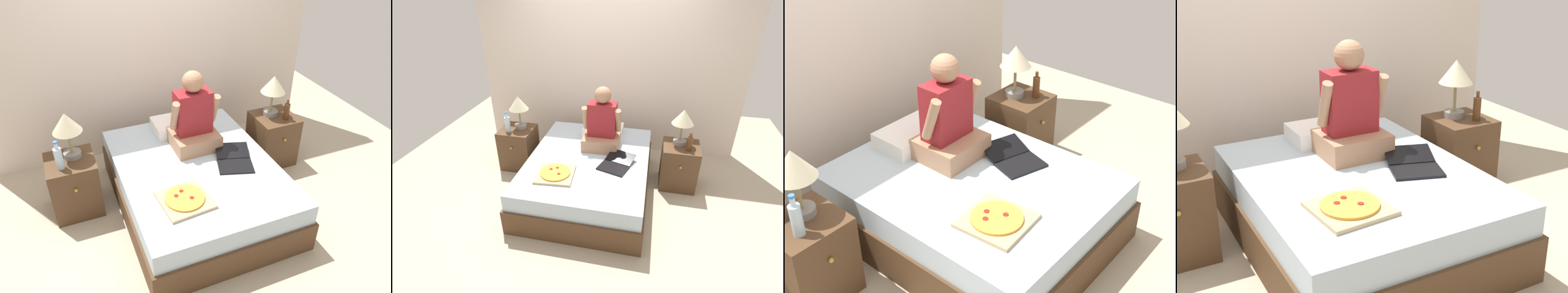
# 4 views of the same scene
# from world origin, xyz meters

# --- Properties ---
(ground_plane) EXTENTS (5.81, 5.81, 0.00)m
(ground_plane) POSITION_xyz_m (0.00, 0.00, 0.00)
(ground_plane) COLOR tan
(wall_back) EXTENTS (3.81, 0.12, 2.50)m
(wall_back) POSITION_xyz_m (0.00, 1.29, 1.25)
(wall_back) COLOR beige
(wall_back) RESTS_ON ground
(bed) EXTENTS (1.44, 1.87, 0.49)m
(bed) POSITION_xyz_m (0.00, 0.00, 0.24)
(bed) COLOR #4C331E
(bed) RESTS_ON ground
(nightstand_right) EXTENTS (0.44, 0.47, 0.57)m
(nightstand_right) POSITION_xyz_m (1.09, 0.39, 0.29)
(nightstand_right) COLOR #4C331E
(nightstand_right) RESTS_ON ground
(lamp_on_right_nightstand) EXTENTS (0.26, 0.26, 0.45)m
(lamp_on_right_nightstand) POSITION_xyz_m (1.06, 0.44, 0.90)
(lamp_on_right_nightstand) COLOR gray
(lamp_on_right_nightstand) RESTS_ON nightstand_right
(beer_bottle) EXTENTS (0.06, 0.06, 0.23)m
(beer_bottle) POSITION_xyz_m (1.16, 0.29, 0.67)
(beer_bottle) COLOR #512D14
(beer_bottle) RESTS_ON nightstand_right
(pillow) EXTENTS (0.52, 0.34, 0.12)m
(pillow) POSITION_xyz_m (0.06, 0.65, 0.55)
(pillow) COLOR white
(pillow) RESTS_ON bed
(person_seated) EXTENTS (0.47, 0.40, 0.78)m
(person_seated) POSITION_xyz_m (0.10, 0.31, 0.78)
(person_seated) COLOR #A37556
(person_seated) RESTS_ON bed
(laptop) EXTENTS (0.43, 0.49, 0.07)m
(laptop) POSITION_xyz_m (0.34, -0.11, 0.51)
(laptop) COLOR black
(laptop) RESTS_ON bed
(pizza_box) EXTENTS (0.43, 0.43, 0.05)m
(pizza_box) POSITION_xyz_m (-0.28, -0.43, 0.51)
(pizza_box) COLOR tan
(pizza_box) RESTS_ON bed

